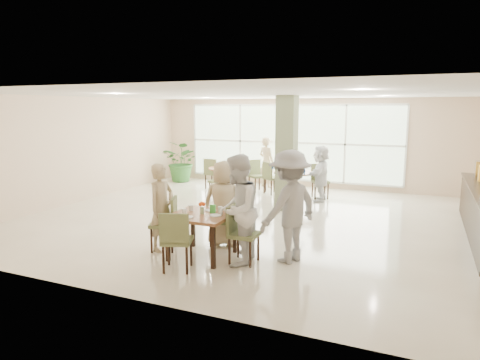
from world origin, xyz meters
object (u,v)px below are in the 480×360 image
at_px(adult_b, 321,173).
at_px(adult_standing, 266,162).
at_px(adult_a, 288,170).
at_px(teen_right, 237,210).
at_px(teen_left, 162,207).
at_px(teen_far, 223,203).
at_px(potted_plant, 182,162).
at_px(main_table, 202,219).
at_px(round_table_right, 294,178).
at_px(teen_standing, 289,206).
at_px(round_table_left, 229,173).

xyz_separation_m(adult_b, adult_standing, (-2.06, 1.37, 0.04)).
bearing_deg(adult_a, teen_right, -59.35).
height_order(adult_b, adult_standing, adult_standing).
xyz_separation_m(teen_left, teen_far, (0.88, 0.68, 0.01)).
height_order(teen_right, adult_standing, teen_right).
distance_m(potted_plant, teen_right, 8.07).
bearing_deg(potted_plant, main_table, -56.43).
relative_size(round_table_right, adult_standing, 0.71).
xyz_separation_m(teen_standing, adult_a, (-1.23, 3.90, 0.02)).
xyz_separation_m(main_table, teen_right, (0.67, -0.05, 0.23)).
bearing_deg(main_table, teen_far, 85.92).
relative_size(main_table, teen_right, 0.56).
height_order(teen_right, teen_standing, teen_standing).
bearing_deg(main_table, adult_a, 87.78).
height_order(teen_far, teen_standing, teen_standing).
xyz_separation_m(round_table_right, adult_a, (0.11, -0.93, 0.36)).
xyz_separation_m(teen_left, adult_b, (1.64, 5.17, -0.02)).
height_order(round_table_left, teen_left, teen_left).
height_order(main_table, teen_left, teen_left).
height_order(teen_standing, adult_b, teen_standing).
relative_size(main_table, potted_plant, 0.72).
xyz_separation_m(teen_right, teen_standing, (0.73, 0.44, 0.03)).
bearing_deg(teen_left, teen_far, -44.14).
relative_size(teen_left, teen_far, 0.98).
relative_size(potted_plant, adult_b, 0.92).
distance_m(main_table, potted_plant, 7.65).
relative_size(potted_plant, teen_left, 0.90).
xyz_separation_m(round_table_left, teen_left, (1.13, -5.21, 0.18)).
distance_m(round_table_left, teen_left, 5.34).
height_order(adult_a, adult_b, adult_a).
relative_size(round_table_left, teen_left, 0.78).
xyz_separation_m(teen_far, teen_standing, (1.35, -0.33, 0.14)).
relative_size(round_table_right, teen_right, 0.63).
bearing_deg(teen_far, adult_standing, -89.06).
xyz_separation_m(round_table_right, potted_plant, (-4.28, 1.15, 0.12)).
bearing_deg(teen_right, potted_plant, -150.97).
distance_m(teen_far, teen_right, 0.99).
distance_m(potted_plant, adult_b, 5.17).
xyz_separation_m(teen_right, adult_standing, (-1.92, 6.63, -0.09)).
relative_size(main_table, adult_b, 0.66).
height_order(round_table_right, teen_far, teen_far).
xyz_separation_m(main_table, teen_standing, (1.40, 0.39, 0.26)).
bearing_deg(teen_right, round_table_right, 178.35).
relative_size(adult_b, adult_standing, 0.95).
relative_size(potted_plant, teen_far, 0.88).
bearing_deg(round_table_left, teen_far, -66.07).
bearing_deg(teen_left, adult_a, -4.78).
bearing_deg(round_table_right, adult_a, -83.02).
xyz_separation_m(main_table, round_table_right, (0.05, 5.22, -0.08)).
bearing_deg(teen_right, teen_standing, 112.50).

